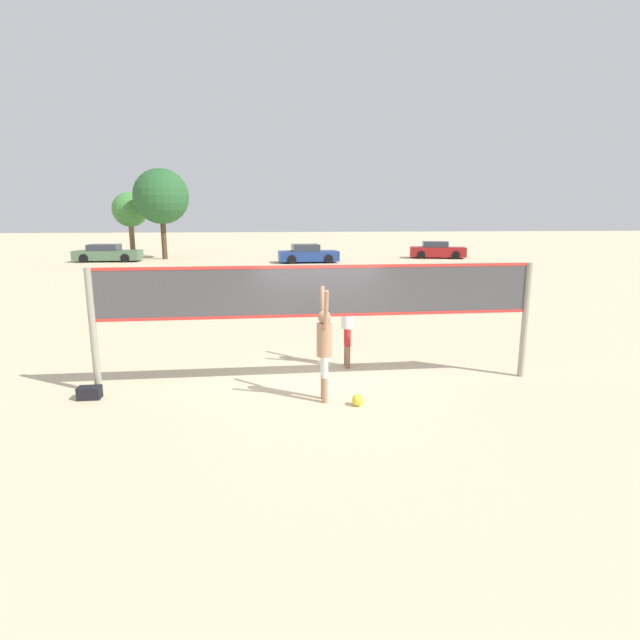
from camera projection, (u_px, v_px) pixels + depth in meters
ground_plane at (320, 384)px, 10.30m from camera, size 200.00×200.00×0.00m
volleyball_net at (320, 302)px, 9.95m from camera, size 8.89×0.14×2.45m
player_spiker at (324, 343)px, 9.14m from camera, size 0.28×0.70×2.13m
player_blocker at (348, 316)px, 11.23m from camera, size 0.28×0.72×2.24m
volleyball at (358, 400)px, 9.09m from camera, size 0.22×0.22×0.22m
gear_bag at (90, 393)px, 9.44m from camera, size 0.42×0.25×0.24m
parked_car_near at (308, 254)px, 37.03m from camera, size 4.45×2.18×1.36m
parked_car_mid at (107, 254)px, 37.83m from camera, size 4.84×2.04×1.31m
parked_car_far at (437, 251)px, 40.89m from camera, size 4.72×2.76×1.36m
tree_left_cluster at (161, 197)px, 39.22m from camera, size 4.30×4.30×7.07m
tree_right_cluster at (130, 210)px, 41.87m from camera, size 2.88×2.88×5.38m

